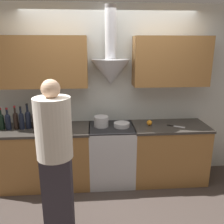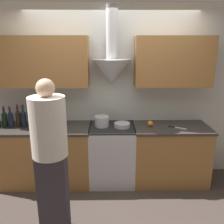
# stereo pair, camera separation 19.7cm
# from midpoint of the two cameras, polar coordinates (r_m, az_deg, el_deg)

# --- Properties ---
(ground_plane) EXTENTS (12.00, 12.00, 0.00)m
(ground_plane) POSITION_cam_midpoint_polar(r_m,az_deg,el_deg) (3.58, 1.72, -18.74)
(ground_plane) COLOR #423833
(wall_back) EXTENTS (8.40, 0.56, 2.60)m
(wall_back) POSITION_cam_midpoint_polar(r_m,az_deg,el_deg) (3.57, 0.63, 6.80)
(wall_back) COLOR silver
(wall_back) RESTS_ON ground_plane
(counter_left) EXTENTS (1.42, 0.62, 0.88)m
(counter_left) POSITION_cam_midpoint_polar(r_m,az_deg,el_deg) (3.73, -14.63, -9.88)
(counter_left) COLOR #9E6B38
(counter_left) RESTS_ON ground_plane
(counter_right) EXTENTS (1.11, 0.62, 0.88)m
(counter_right) POSITION_cam_midpoint_polar(r_m,az_deg,el_deg) (3.77, 15.14, -9.68)
(counter_right) COLOR #9E6B38
(counter_right) RESTS_ON ground_plane
(stove_range) EXTENTS (0.66, 0.60, 0.88)m
(stove_range) POSITION_cam_midpoint_polar(r_m,az_deg,el_deg) (3.63, 1.55, -10.05)
(stove_range) COLOR silver
(stove_range) RESTS_ON ground_plane
(wine_bottle_1) EXTENTS (0.08, 0.08, 0.31)m
(wine_bottle_1) POSITION_cam_midpoint_polar(r_m,az_deg,el_deg) (3.70, -23.06, -1.49)
(wine_bottle_1) COLOR black
(wine_bottle_1) RESTS_ON counter_left
(wine_bottle_2) EXTENTS (0.08, 0.08, 0.31)m
(wine_bottle_2) POSITION_cam_midpoint_polar(r_m,az_deg,el_deg) (3.65, -21.78, -1.52)
(wine_bottle_2) COLOR black
(wine_bottle_2) RESTS_ON counter_left
(wine_bottle_3) EXTENTS (0.07, 0.07, 0.34)m
(wine_bottle_3) POSITION_cam_midpoint_polar(r_m,az_deg,el_deg) (3.63, -20.20, -1.33)
(wine_bottle_3) COLOR black
(wine_bottle_3) RESTS_ON counter_left
(wine_bottle_4) EXTENTS (0.07, 0.07, 0.33)m
(wine_bottle_4) POSITION_cam_midpoint_polar(r_m,az_deg,el_deg) (3.59, -19.03, -1.44)
(wine_bottle_4) COLOR black
(wine_bottle_4) RESTS_ON counter_left
(wine_bottle_5) EXTENTS (0.08, 0.08, 0.36)m
(wine_bottle_5) POSITION_cam_midpoint_polar(r_m,az_deg,el_deg) (3.59, -17.63, -1.18)
(wine_bottle_5) COLOR black
(wine_bottle_5) RESTS_ON counter_left
(wine_bottle_6) EXTENTS (0.07, 0.07, 0.32)m
(wine_bottle_6) POSITION_cam_midpoint_polar(r_m,az_deg,el_deg) (3.55, -16.30, -1.53)
(wine_bottle_6) COLOR black
(wine_bottle_6) RESTS_ON counter_left
(wine_bottle_7) EXTENTS (0.08, 0.08, 0.35)m
(wine_bottle_7) POSITION_cam_midpoint_polar(r_m,az_deg,el_deg) (3.53, -14.77, -1.30)
(wine_bottle_7) COLOR black
(wine_bottle_7) RESTS_ON counter_left
(wine_bottle_8) EXTENTS (0.08, 0.08, 0.35)m
(wine_bottle_8) POSITION_cam_midpoint_polar(r_m,az_deg,el_deg) (3.51, -13.30, -1.27)
(wine_bottle_8) COLOR black
(wine_bottle_8) RESTS_ON counter_left
(stock_pot) EXTENTS (0.21, 0.21, 0.15)m
(stock_pot) POSITION_cam_midpoint_polar(r_m,az_deg,el_deg) (3.45, -0.85, -2.25)
(stock_pot) COLOR silver
(stock_pot) RESTS_ON stove_range
(mixing_bowl) EXTENTS (0.23, 0.23, 0.06)m
(mixing_bowl) POSITION_cam_midpoint_polar(r_m,az_deg,el_deg) (3.44, 4.08, -3.14)
(mixing_bowl) COLOR silver
(mixing_bowl) RESTS_ON stove_range
(orange_fruit) EXTENTS (0.08, 0.08, 0.08)m
(orange_fruit) POSITION_cam_midpoint_polar(r_m,az_deg,el_deg) (3.52, 10.79, -2.77)
(orange_fruit) COLOR orange
(orange_fruit) RESTS_ON counter_right
(chefs_knife) EXTENTS (0.24, 0.16, 0.01)m
(chefs_knife) POSITION_cam_midpoint_polar(r_m,az_deg,el_deg) (3.56, 16.99, -3.64)
(chefs_knife) COLOR silver
(chefs_knife) RESTS_ON counter_right
(person_foreground_left) EXTENTS (0.36, 0.36, 1.73)m
(person_foreground_left) POSITION_cam_midpoint_polar(r_m,az_deg,el_deg) (2.53, -12.42, -9.82)
(person_foreground_left) COLOR #38333D
(person_foreground_left) RESTS_ON ground_plane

